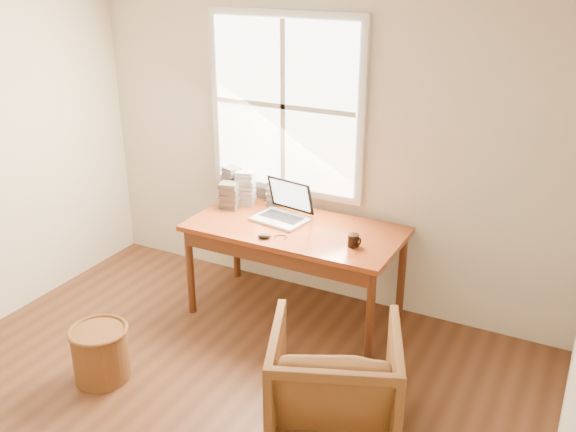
% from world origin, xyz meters
% --- Properties ---
extents(room_shell, '(4.04, 4.54, 2.64)m').
position_xyz_m(room_shell, '(-0.02, 0.16, 1.32)').
color(room_shell, '#58321E').
rests_on(room_shell, ground).
extents(desk, '(1.60, 0.80, 0.04)m').
position_xyz_m(desk, '(0.00, 1.80, 0.73)').
color(desk, brown).
rests_on(desk, room_shell).
extents(armchair, '(0.96, 0.98, 0.69)m').
position_xyz_m(armchair, '(0.79, 0.73, 0.34)').
color(armchair, brown).
rests_on(armchair, room_shell).
extents(wicker_stool, '(0.48, 0.48, 0.36)m').
position_xyz_m(wicker_stool, '(-0.78, 0.48, 0.18)').
color(wicker_stool, brown).
rests_on(wicker_stool, room_shell).
extents(laptop, '(0.51, 0.53, 0.33)m').
position_xyz_m(laptop, '(-0.15, 1.85, 0.91)').
color(laptop, '#B8B9BF').
rests_on(laptop, desk).
extents(mouse, '(0.11, 0.09, 0.03)m').
position_xyz_m(mouse, '(-0.10, 1.51, 0.77)').
color(mouse, black).
rests_on(mouse, desk).
extents(coffee_mug, '(0.08, 0.08, 0.09)m').
position_xyz_m(coffee_mug, '(0.51, 1.68, 0.79)').
color(coffee_mug, black).
rests_on(coffee_mug, desk).
extents(cd_stack_a, '(0.17, 0.16, 0.28)m').
position_xyz_m(cd_stack_a, '(-0.57, 2.03, 0.89)').
color(cd_stack_a, silver).
rests_on(cd_stack_a, desk).
extents(cd_stack_b, '(0.16, 0.15, 0.21)m').
position_xyz_m(cd_stack_b, '(-0.64, 1.90, 0.86)').
color(cd_stack_b, '#26262B').
rests_on(cd_stack_b, desk).
extents(cd_stack_c, '(0.16, 0.15, 0.29)m').
position_xyz_m(cd_stack_c, '(-0.70, 2.04, 0.90)').
color(cd_stack_c, gray).
rests_on(cd_stack_c, desk).
extents(cd_stack_d, '(0.20, 0.19, 0.20)m').
position_xyz_m(cd_stack_d, '(-0.35, 2.16, 0.85)').
color(cd_stack_d, '#B2B6BE').
rests_on(cd_stack_d, desk).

